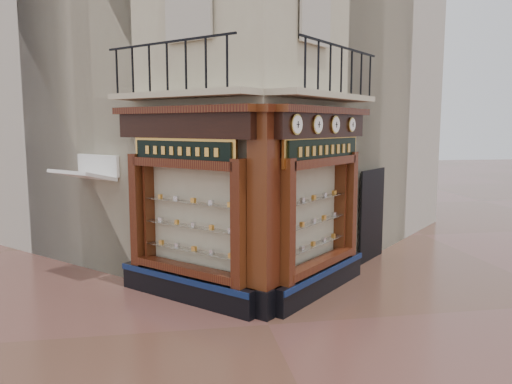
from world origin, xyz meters
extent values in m
plane|color=#533326|center=(0.00, 0.00, 0.00)|extent=(80.00, 80.00, 0.00)
cube|color=#BFB595|center=(0.00, 6.16, 6.00)|extent=(11.31, 11.31, 12.00)
cube|color=#B5AD9E|center=(-2.47, 8.63, 5.50)|extent=(11.31, 11.31, 11.00)
cube|color=#B5AD9E|center=(2.47, 8.63, 5.50)|extent=(11.31, 11.31, 11.00)
cube|color=black|center=(-1.44, 1.54, 0.28)|extent=(2.72, 2.72, 0.55)
cube|color=#0D1D45|center=(-1.57, 1.41, 0.49)|extent=(2.50, 2.50, 0.12)
cube|color=#3B110A|center=(-0.45, 0.55, 1.77)|extent=(0.37, 0.37, 2.45)
cube|color=#3B110A|center=(-2.43, 2.53, 1.77)|extent=(0.37, 0.37, 2.45)
cube|color=beige|center=(-1.20, 1.77, 1.75)|extent=(1.80, 1.80, 2.10)
cube|color=black|center=(-1.42, 1.55, 3.60)|extent=(2.69, 2.69, 0.50)
cube|color=#3B110A|center=(-1.47, 1.50, 3.91)|extent=(2.86, 2.86, 0.14)
cube|color=black|center=(1.44, 1.54, 0.28)|extent=(2.72, 2.72, 0.55)
cube|color=#0D1D45|center=(1.57, 1.41, 0.49)|extent=(2.50, 2.50, 0.12)
cube|color=#3B110A|center=(0.45, 0.55, 1.77)|extent=(0.37, 0.37, 2.45)
cube|color=#3B110A|center=(2.43, 2.53, 1.77)|extent=(0.37, 0.37, 2.45)
cube|color=beige|center=(1.20, 1.77, 1.75)|extent=(1.80, 1.80, 2.10)
cube|color=black|center=(1.42, 1.55, 3.60)|extent=(2.69, 2.69, 0.50)
cube|color=#3B110A|center=(1.47, 1.50, 3.91)|extent=(2.86, 2.86, 0.14)
cube|color=black|center=(0.00, 0.50, 0.28)|extent=(0.78, 0.78, 0.55)
cube|color=#3B110A|center=(0.00, 0.50, 2.20)|extent=(0.64, 0.64, 3.50)
cube|color=#3B110A|center=(0.00, 0.50, 3.91)|extent=(0.85, 0.85, 0.14)
cube|color=#BFB595|center=(-1.48, 1.49, 4.20)|extent=(2.97, 2.97, 0.12)
cube|color=black|center=(-1.72, 1.26, 5.15)|extent=(2.36, 2.36, 0.04)
cube|color=#BFB595|center=(1.48, 1.49, 4.20)|extent=(2.97, 2.97, 0.12)
cube|color=black|center=(1.72, 1.26, 5.15)|extent=(2.36, 2.36, 0.04)
cylinder|color=gold|center=(0.61, 0.52, 3.62)|extent=(0.31, 0.31, 0.39)
cylinder|color=white|center=(0.64, 0.50, 3.62)|extent=(0.25, 0.25, 0.33)
cube|color=black|center=(0.65, 0.49, 3.62)|extent=(0.02, 0.02, 0.13)
cube|color=black|center=(0.65, 0.49, 3.62)|extent=(0.08, 0.08, 0.01)
cylinder|color=gold|center=(1.19, 1.09, 3.62)|extent=(0.30, 0.30, 0.37)
cylinder|color=white|center=(1.21, 1.07, 3.62)|extent=(0.24, 0.24, 0.32)
cube|color=black|center=(1.22, 1.06, 3.62)|extent=(0.02, 0.02, 0.12)
cube|color=black|center=(1.22, 1.06, 3.62)|extent=(0.07, 0.07, 0.01)
cylinder|color=gold|center=(1.73, 1.64, 3.62)|extent=(0.30, 0.30, 0.37)
cylinder|color=white|center=(1.75, 1.62, 3.62)|extent=(0.24, 0.24, 0.32)
cube|color=black|center=(1.76, 1.61, 3.62)|extent=(0.02, 0.02, 0.12)
cube|color=black|center=(1.76, 1.61, 3.62)|extent=(0.07, 0.07, 0.01)
cylinder|color=gold|center=(2.31, 2.22, 3.62)|extent=(0.26, 0.26, 0.32)
cylinder|color=white|center=(2.33, 2.20, 3.62)|extent=(0.21, 0.21, 0.28)
cube|color=black|center=(2.34, 2.18, 3.62)|extent=(0.02, 0.02, 0.11)
cube|color=black|center=(2.34, 2.18, 3.62)|extent=(0.07, 0.07, 0.01)
cube|color=#ECA745|center=(-1.45, 1.53, 3.10)|extent=(1.96, 1.96, 0.52)
cube|color=black|center=(-1.48, 1.50, 3.10)|extent=(1.83, 1.83, 0.39)
cube|color=#ECA745|center=(1.45, 1.53, 3.10)|extent=(2.25, 2.25, 0.60)
cube|color=black|center=(1.48, 1.50, 3.10)|extent=(2.10, 2.10, 0.45)
camera|label=1|loc=(-1.66, -8.52, 3.60)|focal=35.00mm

